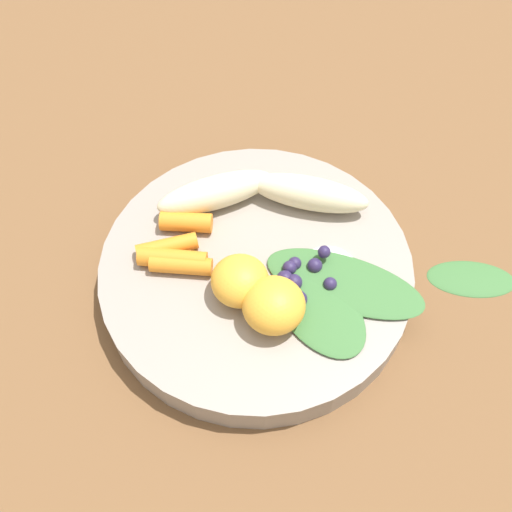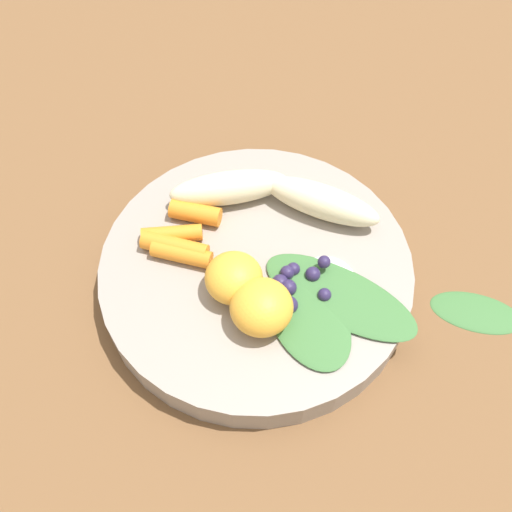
{
  "view_description": "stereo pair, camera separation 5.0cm",
  "coord_description": "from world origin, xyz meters",
  "px_view_note": "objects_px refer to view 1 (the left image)",
  "views": [
    {
      "loc": [
        0.28,
        0.04,
        0.46
      ],
      "look_at": [
        0.0,
        0.0,
        0.04
      ],
      "focal_mm": 40.99,
      "sensor_mm": 36.0,
      "label": 1
    },
    {
      "loc": [
        0.27,
        0.09,
        0.46
      ],
      "look_at": [
        0.0,
        0.0,
        0.04
      ],
      "focal_mm": 40.99,
      "sensor_mm": 36.0,
      "label": 2
    }
  ],
  "objects_px": {
    "banana_peeled_right": "(309,193)",
    "orange_segment_near": "(274,305)",
    "banana_peeled_left": "(215,192)",
    "bowl": "(256,272)",
    "kale_leaf_stray": "(472,278)"
  },
  "relations": [
    {
      "from": "banana_peeled_right",
      "to": "orange_segment_near",
      "type": "height_order",
      "value": "orange_segment_near"
    },
    {
      "from": "banana_peeled_right",
      "to": "kale_leaf_stray",
      "type": "bearing_deg",
      "value": 170.94
    },
    {
      "from": "bowl",
      "to": "banana_peeled_right",
      "type": "bearing_deg",
      "value": 152.21
    },
    {
      "from": "banana_peeled_right",
      "to": "kale_leaf_stray",
      "type": "relative_size",
      "value": 1.37
    },
    {
      "from": "banana_peeled_left",
      "to": "orange_segment_near",
      "type": "xyz_separation_m",
      "value": [
        0.11,
        0.07,
        0.0
      ]
    },
    {
      "from": "orange_segment_near",
      "to": "bowl",
      "type": "bearing_deg",
      "value": -156.81
    },
    {
      "from": "banana_peeled_left",
      "to": "bowl",
      "type": "bearing_deg",
      "value": 98.89
    },
    {
      "from": "banana_peeled_right",
      "to": "orange_segment_near",
      "type": "xyz_separation_m",
      "value": [
        0.12,
        -0.02,
        0.0
      ]
    },
    {
      "from": "kale_leaf_stray",
      "to": "banana_peeled_left",
      "type": "bearing_deg",
      "value": 169.38
    },
    {
      "from": "banana_peeled_right",
      "to": "orange_segment_near",
      "type": "bearing_deg",
      "value": 88.15
    },
    {
      "from": "banana_peeled_right",
      "to": "kale_leaf_stray",
      "type": "xyz_separation_m",
      "value": [
        0.04,
        0.16,
        -0.04
      ]
    },
    {
      "from": "orange_segment_near",
      "to": "kale_leaf_stray",
      "type": "bearing_deg",
      "value": 115.28
    },
    {
      "from": "banana_peeled_right",
      "to": "banana_peeled_left",
      "type": "bearing_deg",
      "value": 13.66
    },
    {
      "from": "bowl",
      "to": "banana_peeled_left",
      "type": "height_order",
      "value": "banana_peeled_left"
    },
    {
      "from": "bowl",
      "to": "banana_peeled_left",
      "type": "bearing_deg",
      "value": -142.34
    }
  ]
}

